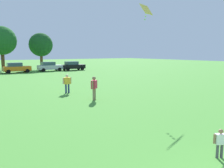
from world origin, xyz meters
TOP-DOWN VIEW (x-y plane):
  - ground_plane at (0.00, 30.00)m, footprint 160.00×160.00m
  - child_kite_flyer at (1.76, 2.50)m, footprint 0.40×0.31m
  - adult_bystander at (2.65, 12.55)m, footprint 0.61×0.60m
  - bystander_near_trees at (2.06, 16.17)m, footprint 0.74×0.34m
  - kite at (6.03, 11.04)m, footprint 1.23×0.86m
  - parked_car_orange_1 at (2.08, 38.75)m, footprint 4.30×2.02m
  - parked_car_silver_2 at (7.79, 39.08)m, footprint 4.30×2.02m
  - parked_car_black_3 at (12.17, 38.73)m, footprint 4.30×2.02m
  - tree_right at (0.84, 44.64)m, footprint 5.24×5.24m
  - tree_far_right at (7.84, 44.37)m, footprint 4.63×4.63m

SIDE VIEW (x-z plane):
  - ground_plane at x=0.00m, z-range 0.00..0.00m
  - child_kite_flyer at x=1.76m, z-range 0.09..1.05m
  - parked_car_orange_1 at x=2.08m, z-range 0.02..1.70m
  - parked_car_silver_2 at x=7.79m, z-range 0.02..1.70m
  - parked_car_black_3 at x=12.17m, z-range 0.02..1.70m
  - bystander_near_trees at x=2.06m, z-range 0.15..1.71m
  - adult_bystander at x=2.65m, z-range 0.16..1.84m
  - tree_far_right at x=7.84m, z-range 1.26..8.48m
  - tree_right at x=0.84m, z-range 1.43..9.59m
  - kite at x=6.03m, z-range 5.73..6.83m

